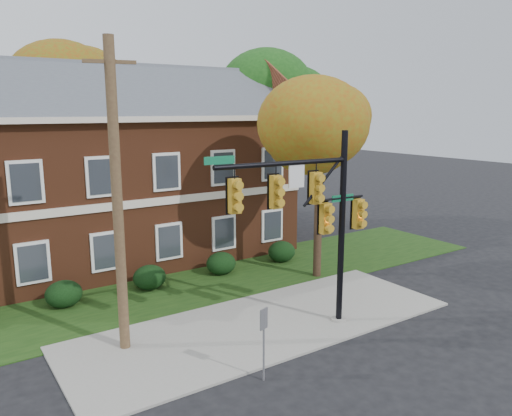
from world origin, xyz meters
TOP-DOWN VIEW (x-y plane):
  - ground at (0.00, 0.00)m, footprint 120.00×120.00m
  - sidewalk at (0.00, 1.00)m, footprint 14.00×5.00m
  - grass_strip at (0.00, 6.00)m, footprint 30.00×6.00m
  - apartment_building at (-2.00, 11.95)m, footprint 18.80×8.80m
  - hedge_left at (-5.50, 6.70)m, footprint 1.40×1.26m
  - hedge_center at (-2.00, 6.70)m, footprint 1.40×1.26m
  - hedge_right at (1.50, 6.70)m, footprint 1.40×1.26m
  - hedge_far_right at (5.00, 6.70)m, footprint 1.40×1.26m
  - tree_near_right at (5.22, 3.87)m, footprint 4.50×4.25m
  - tree_right_rear at (9.31, 12.81)m, footprint 6.30×5.95m
  - tree_far_rear at (-0.66, 19.79)m, footprint 6.84×6.46m
  - traffic_signal at (1.12, -0.22)m, footprint 6.13×0.66m
  - utility_pole at (-4.74, 2.00)m, footprint 1.49×0.41m
  - sign_post at (-2.13, -2.00)m, footprint 0.31×0.14m

SIDE VIEW (x-z plane):
  - ground at x=0.00m, z-range 0.00..0.00m
  - grass_strip at x=0.00m, z-range 0.00..0.04m
  - sidewalk at x=0.00m, z-range 0.00..0.08m
  - hedge_left at x=-5.50m, z-range 0.00..1.05m
  - hedge_center at x=-2.00m, z-range 0.00..1.05m
  - hedge_right at x=1.50m, z-range 0.00..1.05m
  - hedge_far_right at x=5.00m, z-range 0.00..1.05m
  - sign_post at x=-2.13m, z-range 0.39..2.55m
  - traffic_signal at x=1.12m, z-range 0.83..7.67m
  - utility_pole at x=-4.74m, z-range 0.07..9.68m
  - apartment_building at x=-2.00m, z-range 0.12..9.86m
  - tree_near_right at x=5.22m, z-range 2.38..10.96m
  - tree_right_rear at x=9.31m, z-range 2.81..13.43m
  - tree_far_rear at x=-0.66m, z-range 3.08..14.60m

